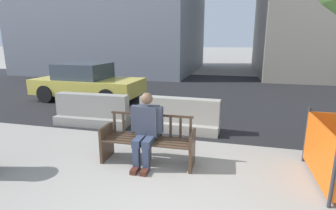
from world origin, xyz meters
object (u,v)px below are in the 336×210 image
jersey_barrier_left (93,112)px  car_taxi_near (87,82)px  jersey_barrier_centre (179,118)px  street_bench (148,142)px  seated_person (146,128)px

jersey_barrier_left → car_taxi_near: (-1.78, 2.73, 0.34)m
jersey_barrier_centre → jersey_barrier_left: same height
street_bench → jersey_barrier_centre: (0.18, 1.89, -0.06)m
seated_person → car_taxi_near: car_taxi_near is taller
jersey_barrier_centre → car_taxi_near: (-4.15, 2.65, 0.34)m
jersey_barrier_left → street_bench: bearing=-39.6°
jersey_barrier_left → seated_person: bearing=-40.7°
street_bench → jersey_barrier_left: bearing=140.4°
seated_person → jersey_barrier_centre: (0.20, 1.94, -0.35)m
car_taxi_near → jersey_barrier_left: bearing=-56.9°
street_bench → car_taxi_near: 6.03m
jersey_barrier_centre → car_taxi_near: 4.93m
seated_person → car_taxi_near: size_ratio=0.32×
street_bench → car_taxi_near: bearing=131.1°
jersey_barrier_centre → jersey_barrier_left: (-2.36, -0.09, 0.00)m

